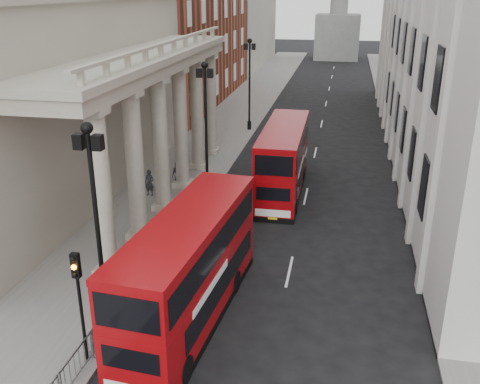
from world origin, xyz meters
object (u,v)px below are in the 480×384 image
Objects in this scene: traffic_light at (78,288)px; pedestrian_b at (163,179)px; lamp_post_mid at (206,118)px; lamp_post_south at (96,216)px; lamp_post_north at (250,78)px; bus_near at (190,267)px; bus_far at (283,159)px; pedestrian_c at (178,173)px; pedestrian_a at (149,183)px.

pedestrian_b is (-2.85, 17.02, -2.20)m from traffic_light.
pedestrian_b is (-2.75, -1.00, -4.00)m from lamp_post_mid.
lamp_post_south is 1.00× the size of lamp_post_north.
lamp_post_north is at bearing 100.51° from bus_near.
bus_far is 5.86× the size of pedestrian_c.
lamp_post_north reaches higher than pedestrian_c.
lamp_post_south is at bearing -90.00° from lamp_post_mid.
pedestrian_c is (-7.03, -0.41, -1.32)m from bus_far.
pedestrian_c is at bearing 178.39° from lamp_post_mid.
pedestrian_c reaches higher than pedestrian_a.
lamp_post_south is 14.82m from pedestrian_a.
lamp_post_mid reaches higher than bus_far.
traffic_light is (0.10, -2.02, -1.80)m from lamp_post_south.
bus_far is at bearing 4.64° from pedestrian_c.
bus_far is (5.01, 0.47, -2.59)m from lamp_post_mid.
lamp_post_north is at bearing 90.00° from lamp_post_mid.
traffic_light is 18.32m from pedestrian_c.
bus_far reaches higher than pedestrian_a.
lamp_post_mid is 5.53m from pedestrian_a.
lamp_post_north is 0.78× the size of bus_near.
traffic_light is at bearing -125.77° from bus_near.
lamp_post_south reaches higher than bus_far.
lamp_post_south is 4.86× the size of pedestrian_a.
lamp_post_south is at bearing -107.34° from bus_far.
pedestrian_b is (0.53, 1.09, -0.07)m from pedestrian_a.
lamp_post_north reaches higher than bus_far.
bus_far is at bearing 5.33° from lamp_post_mid.
lamp_post_north is at bearing -86.26° from pedestrian_b.
traffic_light is (0.10, -34.02, -1.80)m from lamp_post_north.
lamp_post_north is 0.81× the size of bus_far.
lamp_post_north reaches higher than traffic_light.
lamp_post_mid is at bearing -175.09° from bus_far.
pedestrian_a is 1.09× the size of pedestrian_b.
lamp_post_mid is 4.86× the size of pedestrian_a.
pedestrian_c is (-2.02, 0.06, -3.91)m from lamp_post_mid.
bus_far is 7.16m from pedestrian_c.
traffic_light is 19.14m from bus_far.
bus_near is 15.55m from pedestrian_c.
traffic_light is 2.51× the size of pedestrian_a.
traffic_light is at bearing -89.83° from lamp_post_north.
bus_near is at bearing -69.65° from pedestrian_c.
pedestrian_a is 0.97× the size of pedestrian_c.
lamp_post_north reaches higher than pedestrian_b.
lamp_post_mid is at bearing 90.00° from lamp_post_south.
lamp_post_south is 1.00× the size of lamp_post_mid.
bus_near is at bearing -59.86° from pedestrian_a.
bus_near is 14.84m from pedestrian_b.
pedestrian_c is at bearing 62.83° from pedestrian_a.
pedestrian_c is at bearing -111.86° from pedestrian_b.
traffic_light is at bearing -87.16° from lamp_post_south.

